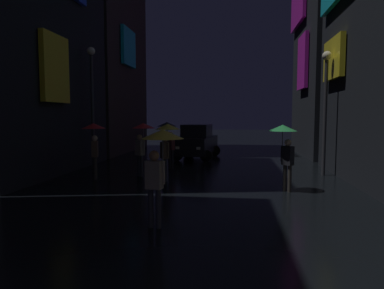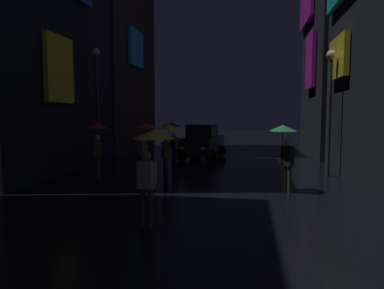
# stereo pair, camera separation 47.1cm
# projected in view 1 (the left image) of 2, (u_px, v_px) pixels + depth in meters

# --- Properties ---
(building_right_far) EXTENTS (4.25, 7.04, 17.75)m
(building_right_far) POSITION_uv_depth(u_px,v_px,m) (339.00, 6.00, 20.25)
(building_right_far) COLOR black
(building_right_far) RESTS_ON ground
(pedestrian_foreground_left_green) EXTENTS (0.90, 0.90, 2.12)m
(pedestrian_foreground_left_green) POSITION_uv_depth(u_px,v_px,m) (284.00, 139.00, 10.81)
(pedestrian_foreground_left_green) COLOR #38332D
(pedestrian_foreground_left_green) RESTS_ON ground
(pedestrian_midstreet_centre_red) EXTENTS (0.90, 0.90, 2.12)m
(pedestrian_midstreet_centre_red) POSITION_uv_depth(u_px,v_px,m) (142.00, 135.00, 13.38)
(pedestrian_midstreet_centre_red) COLOR #2D2D38
(pedestrian_midstreet_centre_red) RESTS_ON ground
(pedestrian_midstreet_left_yellow) EXTENTS (0.90, 0.90, 2.12)m
(pedestrian_midstreet_left_yellow) POSITION_uv_depth(u_px,v_px,m) (160.00, 151.00, 7.22)
(pedestrian_midstreet_left_yellow) COLOR #2D2D38
(pedestrian_midstreet_left_yellow) RESTS_ON ground
(pedestrian_foreground_right_black) EXTENTS (0.90, 0.90, 2.12)m
(pedestrian_foreground_right_black) POSITION_uv_depth(u_px,v_px,m) (168.00, 132.00, 15.57)
(pedestrian_foreground_right_black) COLOR black
(pedestrian_foreground_right_black) RESTS_ON ground
(pedestrian_near_crossing_red) EXTENTS (0.90, 0.90, 2.12)m
(pedestrian_near_crossing_red) POSITION_uv_depth(u_px,v_px,m) (94.00, 135.00, 12.99)
(pedestrian_near_crossing_red) COLOR #38332D
(pedestrian_near_crossing_red) RESTS_ON ground
(pedestrian_far_right_yellow) EXTENTS (0.90, 0.90, 2.12)m
(pedestrian_far_right_yellow) POSITION_uv_depth(u_px,v_px,m) (167.00, 136.00, 12.28)
(pedestrian_far_right_yellow) COLOR #2D2D38
(pedestrian_far_right_yellow) RESTS_ON ground
(car_distant) EXTENTS (2.56, 4.29, 1.92)m
(car_distant) POSITION_uv_depth(u_px,v_px,m) (197.00, 142.00, 19.32)
(car_distant) COLOR black
(car_distant) RESTS_ON ground
(streetlamp_left_far) EXTENTS (0.36, 0.36, 5.48)m
(streetlamp_left_far) POSITION_uv_depth(u_px,v_px,m) (92.00, 93.00, 15.47)
(streetlamp_left_far) COLOR #2D2D33
(streetlamp_left_far) RESTS_ON ground
(streetlamp_right_far) EXTENTS (0.36, 0.36, 4.94)m
(streetlamp_right_far) POSITION_uv_depth(u_px,v_px,m) (326.00, 97.00, 13.56)
(streetlamp_right_far) COLOR #2D2D33
(streetlamp_right_far) RESTS_ON ground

